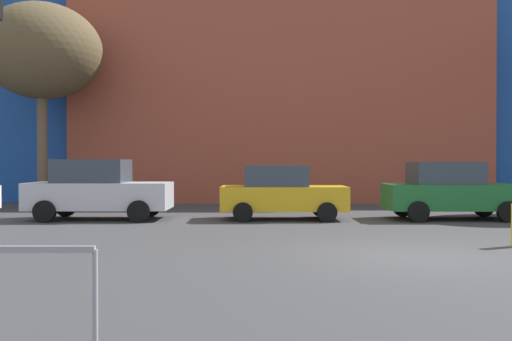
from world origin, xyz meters
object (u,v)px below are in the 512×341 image
parked_car_2 (282,193)px  bare_tree_1 (42,52)px  parked_car_3 (451,191)px  parked_car_1 (99,190)px

parked_car_2 → bare_tree_1: 11.82m
parked_car_3 → bare_tree_1: bare_tree_1 is taller
parked_car_2 → parked_car_1: bearing=180.0°
bare_tree_1 → parked_car_1: bearing=-53.4°
parked_car_1 → bare_tree_1: 7.97m
parked_car_3 → bare_tree_1: bearing=161.9°
parked_car_2 → bare_tree_1: bare_tree_1 is taller
parked_car_3 → bare_tree_1: size_ratio=0.51×
bare_tree_1 → parked_car_3: bearing=-18.1°
parked_car_1 → parked_car_3: parked_car_1 is taller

